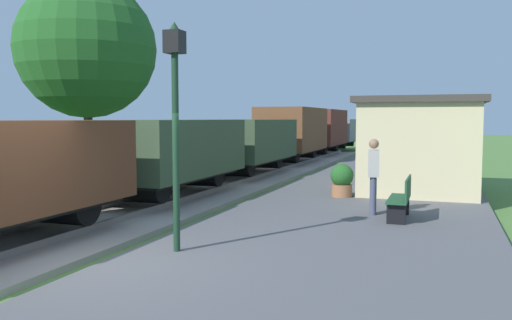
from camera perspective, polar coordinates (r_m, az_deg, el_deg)
The scene contains 11 objects.
ground_plane at distance 8.69m, azimuth -17.58°, elevation -11.90°, with size 160.00×160.00×0.00m, color #517A38.
platform_slab at distance 7.27m, azimuth 3.65°, elevation -13.93°, with size 6.00×60.00×0.25m, color #565659.
rail_near at distance 9.72m, azimuth -25.65°, elevation -9.23°, with size 0.07×60.00×0.14m, color slate.
freight_train at distance 25.31m, azimuth 2.25°, elevation 2.37°, with size 2.50×39.20×2.72m.
station_hut at distance 17.39m, azimuth 17.21°, elevation 1.73°, with size 3.50×5.80×2.78m.
bench_near_hut at distance 11.90m, azimuth 15.34°, elevation -3.90°, with size 0.42×1.50×0.91m.
bench_down_platform at distance 21.32m, azimuth 17.17°, elevation -0.32°, with size 0.42×1.50×0.91m.
person_waiting at distance 12.33m, azimuth 12.43°, elevation -1.40°, with size 0.29×0.41×1.71m.
potted_planter at distance 15.00m, azimuth 9.16°, elevation -2.10°, with size 0.64×0.64×0.92m.
lamp_post_near at distance 8.70m, azimuth -8.63°, elevation 6.94°, with size 0.28×0.28×3.70m.
tree_trackside_far at distance 18.53m, azimuth -17.65°, elevation 11.23°, with size 4.50×4.50×6.93m.
Camera 1 is at (5.07, -6.64, 2.41)m, focal length 37.46 mm.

